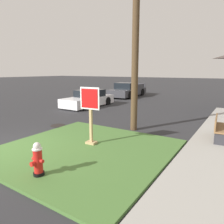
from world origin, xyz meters
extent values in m
plane|color=#2B2B2D|center=(0.00, 0.00, 0.00)|extent=(160.00, 160.00, 0.00)
cube|color=#477033|center=(2.42, 1.48, 0.04)|extent=(5.47, 5.45, 0.08)
cylinder|color=black|center=(2.64, -0.57, 0.12)|extent=(0.28, 0.28, 0.08)
cylinder|color=red|center=(2.64, -0.57, 0.46)|extent=(0.22, 0.22, 0.60)
cylinder|color=silver|center=(2.64, -0.57, 0.78)|extent=(0.25, 0.25, 0.03)
sphere|color=silver|center=(2.64, -0.57, 0.85)|extent=(0.19, 0.19, 0.19)
cube|color=silver|center=(2.64, -0.57, 0.92)|extent=(0.04, 0.04, 0.04)
cylinder|color=red|center=(2.49, -0.57, 0.49)|extent=(0.08, 0.09, 0.09)
cylinder|color=red|center=(2.79, -0.57, 0.49)|extent=(0.08, 0.09, 0.09)
cylinder|color=red|center=(2.64, -0.73, 0.44)|extent=(0.12, 0.09, 0.12)
cube|color=tan|center=(2.32, 1.98, 1.07)|extent=(0.10, 0.10, 1.98)
cube|color=tan|center=(2.32, 1.98, 0.12)|extent=(0.38, 0.31, 0.08)
cube|color=white|center=(2.32, 1.93, 1.74)|extent=(0.77, 0.08, 0.78)
cube|color=red|center=(2.32, 1.92, 1.74)|extent=(0.66, 0.07, 0.66)
cylinder|color=black|center=(-0.83, 3.29, 0.01)|extent=(0.70, 0.70, 0.02)
cube|color=silver|center=(-3.22, 8.64, 0.41)|extent=(1.82, 4.49, 0.64)
cube|color=black|center=(-3.22, 8.86, 0.97)|extent=(1.56, 2.07, 0.56)
cylinder|color=black|center=(-2.38, 7.25, 0.31)|extent=(0.22, 0.62, 0.62)
cylinder|color=black|center=(-4.07, 7.26, 0.31)|extent=(0.22, 0.62, 0.62)
cylinder|color=black|center=(-2.36, 10.02, 0.31)|extent=(0.22, 0.62, 0.62)
cylinder|color=black|center=(-4.06, 10.03, 0.31)|extent=(0.22, 0.62, 0.62)
sphere|color=white|center=(-2.69, 6.45, 0.47)|extent=(0.14, 0.14, 0.14)
sphere|color=red|center=(-2.67, 10.84, 0.47)|extent=(0.12, 0.12, 0.12)
sphere|color=white|center=(-3.77, 6.45, 0.47)|extent=(0.14, 0.14, 0.14)
sphere|color=red|center=(-3.74, 10.84, 0.47)|extent=(0.12, 0.12, 0.12)
cube|color=#38383D|center=(-3.59, 15.73, 0.50)|extent=(2.27, 5.46, 0.68)
cube|color=black|center=(-3.55, 14.97, 1.14)|extent=(1.85, 1.48, 0.68)
cube|color=#38383D|center=(-2.67, 16.71, 1.06)|extent=(0.20, 2.26, 0.44)
cube|color=#38383D|center=(-4.59, 16.62, 1.06)|extent=(0.20, 2.26, 0.44)
cube|color=#38383D|center=(-3.71, 18.36, 1.06)|extent=(1.83, 0.18, 0.44)
cylinder|color=black|center=(-2.56, 14.16, 0.38)|extent=(0.29, 0.77, 0.76)
cylinder|color=black|center=(-4.46, 14.07, 0.38)|extent=(0.29, 0.77, 0.76)
cylinder|color=black|center=(-2.71, 17.38, 0.38)|extent=(0.29, 0.77, 0.76)
cylinder|color=black|center=(-4.61, 17.29, 0.38)|extent=(0.29, 0.77, 0.76)
cube|color=brown|center=(6.19, 4.94, 0.56)|extent=(0.53, 1.66, 0.06)
cube|color=brown|center=(6.02, 4.92, 0.78)|extent=(0.18, 1.63, 0.38)
cube|color=#2D2D33|center=(6.25, 4.20, 0.33)|extent=(0.36, 0.09, 0.41)
cube|color=#2D2D33|center=(6.14, 5.67, 0.33)|extent=(0.36, 0.09, 0.41)
cylinder|color=#4C3823|center=(2.67, 4.68, 4.50)|extent=(0.30, 0.30, 8.99)
camera|label=1|loc=(6.81, -3.65, 2.67)|focal=33.31mm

